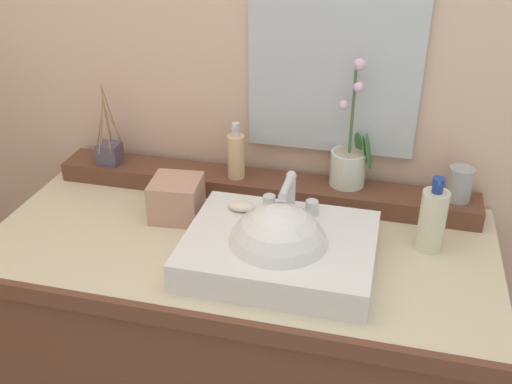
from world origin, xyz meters
The scene contains 12 objects.
wall_back centered at (0.00, 0.42, 1.22)m, with size 2.97×0.20×2.45m, color beige.
vanity_cabinet centered at (0.00, 0.00, 0.42)m, with size 1.29×0.64×0.84m.
back_ledge centered at (0.00, 0.24, 0.86)m, with size 1.22×0.12×0.05m, color brown.
sink_basin centered at (0.12, -0.09, 0.87)m, with size 0.45×0.35×0.27m.
soap_bar centered at (0.00, 0.02, 0.92)m, with size 0.07×0.04×0.02m, color beige.
potted_plant centered at (0.24, 0.26, 0.97)m, with size 0.12×0.10×0.36m.
soap_dispenser centered at (-0.07, 0.23, 0.96)m, with size 0.05×0.05×0.17m.
tumbler_cup centered at (0.54, 0.25, 0.94)m, with size 0.07×0.07×0.09m, color #9A9C9E.
reed_diffuser centered at (-0.47, 0.23, 0.93)m, with size 0.10×0.12×0.25m.
lotion_bottle centered at (0.47, 0.07, 0.92)m, with size 0.07×0.07×0.20m.
tissue_box centered at (-0.20, 0.07, 0.89)m, with size 0.13×0.13×0.11m, color tan.
mirror centered at (0.18, 0.31, 1.22)m, with size 0.46×0.02×0.50m, color silver.
Camera 1 is at (0.35, -1.23, 1.68)m, focal length 41.53 mm.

